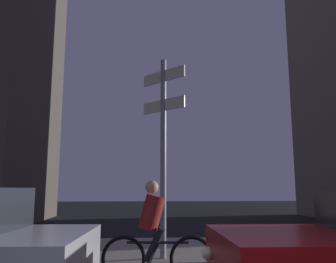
% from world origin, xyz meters
% --- Properties ---
extents(sidewalk_kerb, '(40.00, 3.28, 0.14)m').
position_xyz_m(sidewalk_kerb, '(0.00, 7.18, 0.07)').
color(sidewalk_kerb, gray).
rests_on(sidewalk_kerb, ground_plane).
extents(signpost, '(0.82, 0.82, 4.02)m').
position_xyz_m(signpost, '(0.13, 5.98, 2.45)').
color(signpost, gray).
rests_on(signpost, sidewalk_kerb).
extents(cyclist, '(1.82, 0.35, 1.61)m').
position_xyz_m(cyclist, '(-0.08, 4.79, 0.75)').
color(cyclist, black).
rests_on(cyclist, ground_plane).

